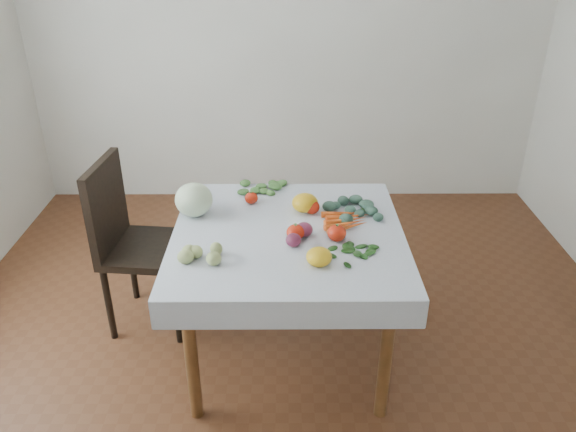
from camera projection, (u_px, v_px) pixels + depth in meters
name	position (u px, v px, depth m)	size (l,w,h in m)	color
ground	(288.00, 351.00, 3.09)	(4.00, 4.00, 0.00)	#5A321C
back_wall	(287.00, 32.00, 4.22)	(4.00, 0.04, 2.70)	white
table	(288.00, 250.00, 2.78)	(1.00, 1.00, 0.75)	brown
tablecloth	(288.00, 232.00, 2.74)	(1.12, 1.12, 0.01)	white
chair	(130.00, 235.00, 3.09)	(0.49, 0.49, 0.99)	black
cabbage	(194.00, 200.00, 2.86)	(0.19, 0.19, 0.17)	beige
tomato_a	(251.00, 198.00, 3.00)	(0.07, 0.07, 0.06)	red
tomato_b	(295.00, 232.00, 2.66)	(0.09, 0.09, 0.08)	red
tomato_c	(312.00, 207.00, 2.89)	(0.08, 0.08, 0.07)	red
tomato_d	(337.00, 233.00, 2.65)	(0.09, 0.09, 0.08)	red
heirloom_back	(305.00, 203.00, 2.91)	(0.14, 0.14, 0.10)	yellow
heirloom_front	(319.00, 257.00, 2.46)	(0.12, 0.12, 0.08)	yellow
onion_a	(293.00, 240.00, 2.61)	(0.07, 0.07, 0.06)	maroon
onion_b	(304.00, 230.00, 2.68)	(0.08, 0.08, 0.07)	maroon
tomatillo_cluster	(198.00, 254.00, 2.51)	(0.18, 0.12, 0.05)	#A3B367
carrot_bunch	(346.00, 220.00, 2.81)	(0.23, 0.24, 0.03)	#DD5C18
kale_bunch	(350.00, 209.00, 2.91)	(0.27, 0.26, 0.04)	#3B614E
basil_bunch	(355.00, 256.00, 2.53)	(0.24, 0.20, 0.01)	#1A4816
dill_bunch	(262.00, 190.00, 3.13)	(0.25, 0.18, 0.03)	#437435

